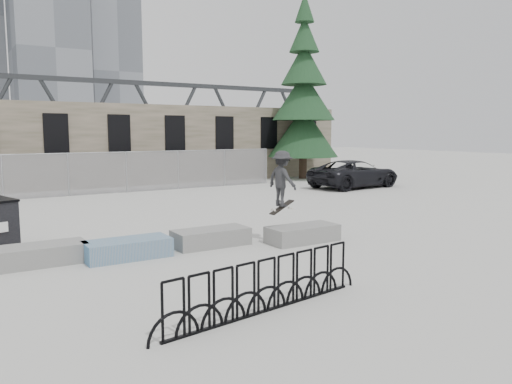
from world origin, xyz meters
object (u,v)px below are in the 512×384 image
Objects in this scene: planter_offset at (303,233)px; spruce_tree at (304,102)px; planter_center_left at (128,248)px; planter_center_right at (211,237)px; skateboarder at (282,179)px; planter_far_left at (40,254)px; bike_rack at (267,286)px; suv at (355,174)px.

spruce_tree reaches higher than planter_offset.
planter_center_right is (2.28, 0.10, 0.00)m from planter_center_left.
planter_center_left is at bearing 72.96° from skateboarder.
planter_center_left is 1.00× the size of planter_offset.
bike_rack reaches higher than planter_far_left.
planter_offset is (4.63, -0.80, 0.00)m from planter_center_left.
spruce_tree is at bearing 41.36° from planter_center_left.
planter_center_right is 19.86m from spruce_tree.
suv reaches higher than bike_rack.
planter_offset is (6.49, -1.29, 0.00)m from planter_far_left.
bike_rack is at bearing 127.84° from suv.
bike_rack is (-3.75, -3.94, 0.19)m from planter_offset.
bike_rack reaches higher than planter_offset.
skateboarder reaches higher than bike_rack.
skateboarder is at bearing -128.97° from spruce_tree.
bike_rack is 24.29m from spruce_tree.
planter_offset is at bearing 46.44° from bike_rack.
bike_rack is at bearing 133.60° from skateboarder.
planter_far_left is 0.45× the size of bike_rack.
planter_far_left is 5.91m from bike_rack.
suv is (14.20, 13.11, 0.30)m from bike_rack.
planter_center_right and planter_offset have the same top height.
planter_center_left is 4.38m from skateboarder.
planter_far_left is at bearing 165.27° from planter_center_left.
planter_far_left is 18.68m from suv.
suv is at bearing -59.66° from skateboarder.
spruce_tree reaches higher than planter_far_left.
spruce_tree reaches higher than planter_center_right.
suv is (15.07, 8.37, 0.49)m from planter_center_left.
planter_offset is at bearing -11.24° from planter_far_left.
planter_center_right is 15.24m from suv.
planter_far_left is at bearing -142.77° from spruce_tree.
planter_far_left is 6.22m from skateboarder.
skateboarder is at bearing 159.09° from planter_offset.
suv is at bearing -97.53° from spruce_tree.
spruce_tree is at bearing 51.34° from bike_rack.
planter_center_left is 1.00× the size of planter_center_right.
planter_offset is at bearing -9.81° from planter_center_left.
planter_offset is (2.35, -0.90, 0.00)m from planter_center_right.
planter_far_left is 0.17× the size of spruce_tree.
skateboarder is (-0.55, 0.21, 1.50)m from planter_offset.
planter_offset is 1.62m from skateboarder.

